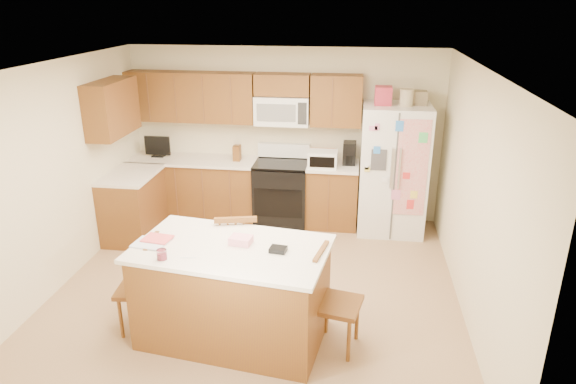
# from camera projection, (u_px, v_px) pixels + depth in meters

# --- Properties ---
(ground) EXTENTS (4.50, 4.50, 0.00)m
(ground) POSITION_uv_depth(u_px,v_px,m) (257.00, 290.00, 5.87)
(ground) COLOR #96764C
(ground) RESTS_ON ground
(room_shell) EXTENTS (4.60, 4.60, 2.52)m
(room_shell) POSITION_uv_depth(u_px,v_px,m) (254.00, 170.00, 5.35)
(room_shell) COLOR beige
(room_shell) RESTS_ON ground
(cabinetry) EXTENTS (3.36, 1.56, 2.15)m
(cabinetry) POSITION_uv_depth(u_px,v_px,m) (212.00, 163.00, 7.33)
(cabinetry) COLOR brown
(cabinetry) RESTS_ON ground
(stove) EXTENTS (0.76, 0.65, 1.13)m
(stove) POSITION_uv_depth(u_px,v_px,m) (282.00, 191.00, 7.49)
(stove) COLOR black
(stove) RESTS_ON ground
(refrigerator) EXTENTS (0.90, 0.79, 2.04)m
(refrigerator) POSITION_uv_depth(u_px,v_px,m) (393.00, 168.00, 7.07)
(refrigerator) COLOR white
(refrigerator) RESTS_ON ground
(island) EXTENTS (1.91, 1.27, 1.07)m
(island) POSITION_uv_depth(u_px,v_px,m) (233.00, 292.00, 4.90)
(island) COLOR brown
(island) RESTS_ON ground
(windsor_chair_left) EXTENTS (0.44, 0.46, 0.99)m
(windsor_chair_left) POSITION_uv_depth(u_px,v_px,m) (142.00, 287.00, 5.03)
(windsor_chair_left) COLOR brown
(windsor_chair_left) RESTS_ON ground
(windsor_chair_back) EXTENTS (0.54, 0.52, 1.05)m
(windsor_chair_back) POSITION_uv_depth(u_px,v_px,m) (237.00, 259.00, 5.51)
(windsor_chair_back) COLOR brown
(windsor_chair_back) RESTS_ON ground
(windsor_chair_right) EXTENTS (0.49, 0.51, 1.00)m
(windsor_chair_right) POSITION_uv_depth(u_px,v_px,m) (335.00, 303.00, 4.76)
(windsor_chair_right) COLOR brown
(windsor_chair_right) RESTS_ON ground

